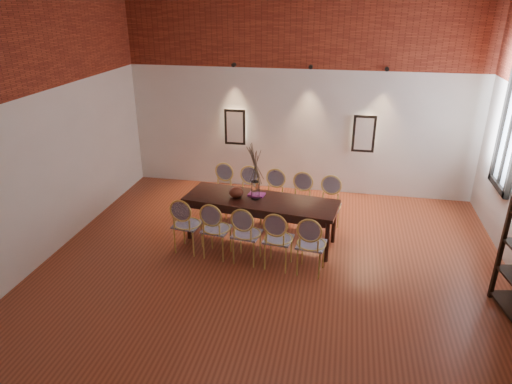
% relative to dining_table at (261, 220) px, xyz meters
% --- Properties ---
extents(floor, '(7.00, 7.00, 0.02)m').
position_rel_dining_table_xyz_m(floor, '(0.33, -1.15, -0.39)').
color(floor, brown).
rests_on(floor, ground).
extents(wall_back, '(7.00, 0.10, 4.00)m').
position_rel_dining_table_xyz_m(wall_back, '(0.33, 2.40, 1.62)').
color(wall_back, silver).
rests_on(wall_back, ground).
extents(wall_front, '(7.00, 0.10, 4.00)m').
position_rel_dining_table_xyz_m(wall_front, '(0.33, -4.70, 1.62)').
color(wall_front, silver).
rests_on(wall_front, ground).
extents(wall_left, '(0.10, 7.00, 4.00)m').
position_rel_dining_table_xyz_m(wall_left, '(-3.22, -1.15, 1.62)').
color(wall_left, silver).
rests_on(wall_left, ground).
extents(brick_band_back, '(7.00, 0.02, 1.50)m').
position_rel_dining_table_xyz_m(brick_band_back, '(0.33, 2.33, 2.88)').
color(brick_band_back, maroon).
rests_on(brick_band_back, ground).
extents(brick_band_front, '(7.00, 0.02, 1.50)m').
position_rel_dining_table_xyz_m(brick_band_front, '(0.33, -4.63, 2.88)').
color(brick_band_front, maroon).
rests_on(brick_band_front, ground).
extents(brick_band_left, '(0.02, 7.00, 1.50)m').
position_rel_dining_table_xyz_m(brick_band_left, '(-3.15, -1.15, 2.88)').
color(brick_band_left, maroon).
rests_on(brick_band_left, ground).
extents(niche_left, '(0.36, 0.06, 0.66)m').
position_rel_dining_table_xyz_m(niche_left, '(-0.97, 2.30, 0.93)').
color(niche_left, '#FFEAC6').
rests_on(niche_left, wall_back).
extents(niche_right, '(0.36, 0.06, 0.66)m').
position_rel_dining_table_xyz_m(niche_right, '(1.63, 2.30, 0.93)').
color(niche_right, '#FFEAC6').
rests_on(niche_right, wall_back).
extents(spot_fixture_left, '(0.08, 0.10, 0.08)m').
position_rel_dining_table_xyz_m(spot_fixture_left, '(-0.97, 2.27, 2.17)').
color(spot_fixture_left, black).
rests_on(spot_fixture_left, wall_back).
extents(spot_fixture_mid, '(0.08, 0.10, 0.08)m').
position_rel_dining_table_xyz_m(spot_fixture_mid, '(0.53, 2.27, 2.17)').
color(spot_fixture_mid, black).
rests_on(spot_fixture_mid, wall_back).
extents(spot_fixture_right, '(0.08, 0.10, 0.08)m').
position_rel_dining_table_xyz_m(spot_fixture_right, '(1.93, 2.27, 2.17)').
color(spot_fixture_right, black).
rests_on(spot_fixture_right, wall_back).
extents(dining_table, '(2.57, 1.11, 0.75)m').
position_rel_dining_table_xyz_m(dining_table, '(0.00, 0.00, 0.00)').
color(dining_table, black).
rests_on(dining_table, floor).
extents(chair_near_a, '(0.49, 0.49, 0.94)m').
position_rel_dining_table_xyz_m(chair_near_a, '(-1.07, -0.55, 0.09)').
color(chair_near_a, '#DCC25D').
rests_on(chair_near_a, floor).
extents(chair_near_b, '(0.49, 0.49, 0.94)m').
position_rel_dining_table_xyz_m(chair_near_b, '(-0.58, -0.61, 0.09)').
color(chair_near_b, '#DCC25D').
rests_on(chair_near_b, floor).
extents(chair_near_c, '(0.49, 0.49, 0.94)m').
position_rel_dining_table_xyz_m(chair_near_c, '(-0.09, -0.67, 0.09)').
color(chair_near_c, '#DCC25D').
rests_on(chair_near_c, floor).
extents(chair_near_d, '(0.49, 0.49, 0.94)m').
position_rel_dining_table_xyz_m(chair_near_d, '(0.41, -0.74, 0.09)').
color(chair_near_d, '#DCC25D').
rests_on(chair_near_d, floor).
extents(chair_near_e, '(0.49, 0.49, 0.94)m').
position_rel_dining_table_xyz_m(chair_near_e, '(0.90, -0.80, 0.09)').
color(chair_near_e, '#DCC25D').
rests_on(chair_near_e, floor).
extents(chair_far_a, '(0.49, 0.49, 0.94)m').
position_rel_dining_table_xyz_m(chair_far_a, '(-0.90, 0.80, 0.09)').
color(chair_far_a, '#DCC25D').
rests_on(chair_far_a, floor).
extents(chair_far_b, '(0.49, 0.49, 0.94)m').
position_rel_dining_table_xyz_m(chair_far_b, '(-0.41, 0.74, 0.09)').
color(chair_far_b, '#DCC25D').
rests_on(chair_far_b, floor).
extents(chair_far_c, '(0.49, 0.49, 0.94)m').
position_rel_dining_table_xyz_m(chair_far_c, '(0.09, 0.67, 0.09)').
color(chair_far_c, '#DCC25D').
rests_on(chair_far_c, floor).
extents(chair_far_d, '(0.49, 0.49, 0.94)m').
position_rel_dining_table_xyz_m(chair_far_d, '(0.58, 0.61, 0.09)').
color(chair_far_d, '#DCC25D').
rests_on(chair_far_d, floor).
extents(chair_far_e, '(0.49, 0.49, 0.94)m').
position_rel_dining_table_xyz_m(chair_far_e, '(1.07, 0.55, 0.09)').
color(chair_far_e, '#DCC25D').
rests_on(chair_far_e, floor).
extents(vase, '(0.14, 0.14, 0.30)m').
position_rel_dining_table_xyz_m(vase, '(-0.09, 0.01, 0.53)').
color(vase, silver).
rests_on(vase, dining_table).
extents(dried_branches, '(0.50, 0.50, 0.70)m').
position_rel_dining_table_xyz_m(dried_branches, '(-0.09, 0.01, 0.98)').
color(dried_branches, '#4C4131').
rests_on(dried_branches, vase).
extents(bowl, '(0.24, 0.24, 0.18)m').
position_rel_dining_table_xyz_m(bowl, '(-0.41, 0.00, 0.46)').
color(bowl, '#5E2717').
rests_on(bowl, dining_table).
extents(book, '(0.28, 0.21, 0.03)m').
position_rel_dining_table_xyz_m(book, '(-0.10, 0.15, 0.39)').
color(book, '#9B2B88').
rests_on(book, dining_table).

